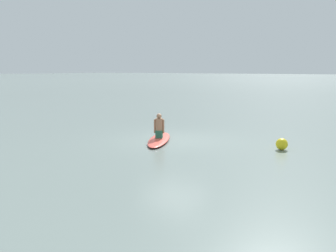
{
  "coord_description": "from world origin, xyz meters",
  "views": [
    {
      "loc": [
        11.62,
        7.75,
        2.8
      ],
      "look_at": [
        0.43,
        0.0,
        0.63
      ],
      "focal_mm": 38.21,
      "sensor_mm": 36.0,
      "label": 1
    }
  ],
  "objects": [
    {
      "name": "person_paddler",
      "position": [
        0.49,
        -0.38,
        0.57
      ],
      "size": [
        0.4,
        0.4,
        0.96
      ],
      "rotation": [
        0.0,
        0.0,
        -2.66
      ],
      "color": "#26664C",
      "rests_on": "surfboard"
    },
    {
      "name": "buoy_marker",
      "position": [
        -0.7,
        4.06,
        0.21
      ],
      "size": [
        0.41,
        0.41,
        0.41
      ],
      "primitive_type": "sphere",
      "color": "yellow",
      "rests_on": "ground"
    },
    {
      "name": "surfboard",
      "position": [
        0.49,
        -0.38,
        0.07
      ],
      "size": [
        3.1,
        2.12,
        0.13
      ],
      "primitive_type": "ellipsoid",
      "rotation": [
        0.0,
        0.0,
        -2.66
      ],
      "color": "#D84C3F",
      "rests_on": "ground"
    },
    {
      "name": "ground_plane",
      "position": [
        0.0,
        0.0,
        0.0
      ],
      "size": [
        400.0,
        400.0,
        0.0
      ],
      "primitive_type": "plane",
      "color": "slate"
    }
  ]
}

